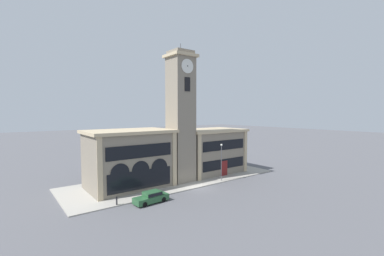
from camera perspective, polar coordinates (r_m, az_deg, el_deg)
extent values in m
plane|color=#56565B|center=(40.04, 1.48, -13.21)|extent=(300.00, 300.00, 0.00)
cube|color=#A39E93|center=(44.95, -3.68, -11.25)|extent=(36.42, 12.67, 0.15)
cube|color=gray|center=(42.16, -2.52, 1.69)|extent=(3.65, 3.65, 20.37)
cube|color=tan|center=(43.11, -2.56, 15.65)|extent=(4.35, 4.35, 0.45)
cube|color=gray|center=(43.22, -2.56, 16.33)|extent=(3.36, 3.36, 0.60)
cylinder|color=#4C4C51|center=(43.43, -2.56, 17.49)|extent=(0.10, 0.10, 1.20)
cylinder|color=silver|center=(41.25, -1.03, 13.59)|extent=(2.24, 0.10, 2.24)
cylinder|color=black|center=(41.20, -0.97, 13.61)|extent=(0.18, 0.04, 0.18)
cylinder|color=silver|center=(43.84, -0.48, 12.99)|extent=(0.10, 2.24, 2.24)
cylinder|color=black|center=(43.88, -0.41, 12.98)|extent=(0.04, 0.18, 0.18)
cube|color=black|center=(40.86, -1.03, 9.69)|extent=(1.02, 0.10, 2.20)
cube|color=gray|center=(40.63, -13.76, -6.97)|extent=(12.07, 7.77, 8.40)
cube|color=tan|center=(40.07, -13.85, -0.74)|extent=(12.77, 8.47, 0.45)
cube|color=tan|center=(35.06, -19.79, -8.75)|extent=(0.70, 0.16, 8.40)
cube|color=tan|center=(39.86, -3.89, -7.08)|extent=(0.70, 0.16, 8.40)
cube|color=black|center=(36.80, -11.36, -5.11)|extent=(9.89, 0.10, 1.85)
cube|color=black|center=(37.61, -11.28, -11.19)|extent=(9.65, 0.10, 2.69)
cylinder|color=black|center=(36.11, -15.67, -9.68)|extent=(2.65, 0.06, 2.65)
cylinder|color=black|center=(37.29, -11.30, -9.20)|extent=(2.65, 0.06, 2.65)
cylinder|color=black|center=(38.67, -7.23, -8.70)|extent=(2.65, 0.06, 2.65)
cube|color=gray|center=(49.38, 3.97, -5.34)|extent=(12.09, 7.77, 7.87)
cube|color=tan|center=(48.92, 3.99, -0.52)|extent=(12.79, 8.47, 0.45)
cube|color=tan|center=(42.79, 1.70, -6.71)|extent=(0.70, 0.16, 7.87)
cube|color=tan|center=(50.63, 11.81, -5.19)|extent=(0.70, 0.16, 7.87)
cube|color=black|center=(46.29, 7.19, -3.79)|extent=(9.91, 0.10, 1.73)
cube|color=maroon|center=(47.01, 7.16, -8.94)|extent=(1.50, 0.12, 2.83)
cube|color=black|center=(46.84, 7.16, -7.92)|extent=(9.91, 0.10, 1.76)
cube|color=#285633|center=(34.22, -9.09, -15.23)|extent=(4.57, 2.00, 0.74)
cube|color=#285633|center=(34.11, -8.84, -14.17)|extent=(2.24, 1.68, 0.53)
cube|color=black|center=(34.11, -8.84, -14.17)|extent=(2.16, 1.71, 0.40)
cylinder|color=black|center=(33.01, -10.50, -16.36)|extent=(0.67, 0.26, 0.66)
cylinder|color=black|center=(34.24, -11.82, -15.64)|extent=(0.67, 0.26, 0.66)
cylinder|color=black|center=(34.41, -6.37, -15.49)|extent=(0.67, 0.26, 0.66)
cylinder|color=black|center=(35.59, -7.78, -14.85)|extent=(0.67, 0.26, 0.66)
cylinder|color=#4C4C51|center=(43.31, 6.54, -7.80)|extent=(0.12, 0.12, 5.79)
sphere|color=silver|center=(42.82, 6.57, -3.76)|extent=(0.36, 0.36, 0.36)
cylinder|color=black|center=(34.01, -16.38, -15.36)|extent=(0.18, 0.18, 0.90)
sphere|color=black|center=(33.84, -16.40, -14.51)|extent=(0.16, 0.16, 0.16)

